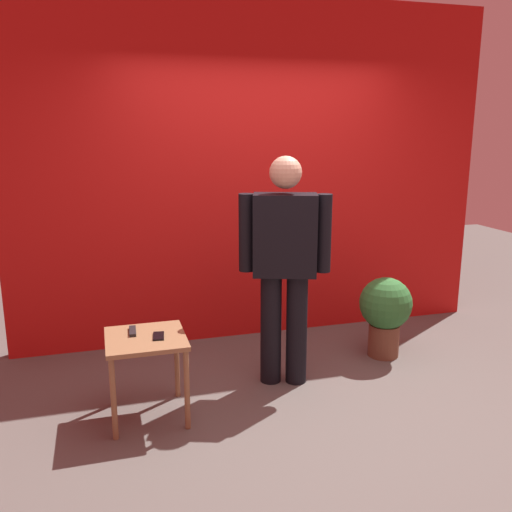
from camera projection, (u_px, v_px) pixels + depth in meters
The scene contains 7 objects.
ground_plane at pixel (316, 404), 3.85m from camera, with size 12.00×12.00×0.00m, color #59544F.
back_wall_red at pixel (257, 173), 4.89m from camera, with size 4.40×0.12×3.01m, color red.
standing_person at pixel (285, 260), 3.98m from camera, with size 0.67×0.36×1.71m.
side_table at pixel (146, 349), 3.57m from camera, with size 0.52×0.52×0.57m.
cell_phone at pixel (159, 336), 3.55m from camera, with size 0.07×0.14×0.01m, color black.
tv_remote at pixel (133, 331), 3.62m from camera, with size 0.04×0.17×0.02m, color black.
potted_plant at pixel (385, 310), 4.58m from camera, with size 0.44×0.44×0.69m.
Camera 1 is at (-1.39, -3.25, 1.89)m, focal length 38.16 mm.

